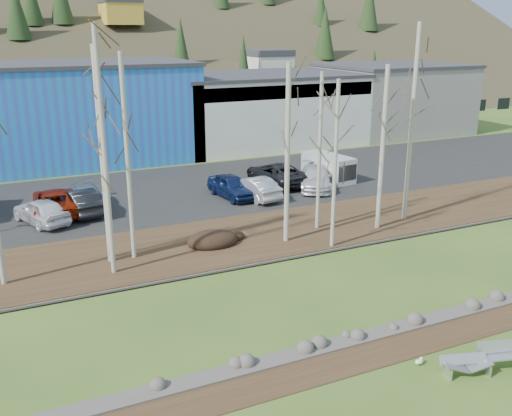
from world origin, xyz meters
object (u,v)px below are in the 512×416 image
car_6 (277,173)px  car_0 (41,211)px  car_3 (87,197)px  van_white (330,168)px  bench_damaged (466,365)px  car_7 (315,178)px  car_4 (232,186)px  seagull (419,361)px  car_1 (81,201)px  bench_intact (506,354)px  car_2 (56,201)px  car_5 (254,188)px

car_6 → car_0: bearing=2.7°
car_3 → van_white: bearing=-0.7°
bench_damaged → car_3: (-8.37, 23.79, 0.47)m
car_7 → car_4: bearing=-154.6°
seagull → car_6: (6.09, 22.76, 0.78)m
car_3 → car_1: bearing=-116.1°
bench_intact → seagull: size_ratio=5.34×
car_2 → car_3: bearing=-162.8°
car_0 → car_1: 2.56m
car_3 → car_6: bearing=1.6°
bench_intact → car_5: (0.52, 21.44, 0.40)m
bench_damaged → seagull: (-1.02, 1.09, -0.21)m
bench_damaged → bench_intact: bearing=9.4°
car_6 → car_7: size_ratio=1.10×
van_white → car_0: bearing=175.5°
car_1 → car_2: bearing=-30.8°
bench_damaged → car_6: size_ratio=0.30×
car_1 → car_5: car_1 is taller
seagull → van_white: (10.18, 22.08, 0.93)m
car_1 → car_4: size_ratio=1.05×
car_6 → seagull: bearing=70.6°
car_6 → car_7: bearing=129.2°
bench_damaged → car_6: car_6 is taller
bench_intact → car_1: bearing=130.0°
bench_damaged → van_white: van_white is taller
car_5 → car_6: size_ratio=0.78×
car_1 → car_2: size_ratio=0.82×
bench_damaged → car_0: bearing=134.3°
car_0 → car_3: 3.50m
bench_damaged → seagull: bearing=150.0°
car_5 → car_7: bearing=176.8°
car_3 → car_5: 10.76m
car_7 → van_white: van_white is taller
bench_intact → car_5: size_ratio=0.44×
car_0 → car_2: 1.83m
car_5 → car_7: (5.01, 0.51, 0.02)m
car_2 → car_4: (11.10, -1.27, -0.03)m
car_1 → van_white: bearing=172.4°
car_4 → car_7: bearing=-10.7°
seagull → bench_damaged: bearing=-66.6°
car_5 → car_7: car_7 is taller
van_white → seagull: bearing=-123.1°
car_4 → car_5: size_ratio=0.99×
seagull → car_4: 21.08m
car_2 → car_6: bearing=-173.9°
bench_intact → car_1: 25.26m
bench_intact → car_2: (-11.84, 23.55, 0.45)m
seagull → car_7: car_7 is taller
car_1 → car_4: car_1 is taller
car_4 → bench_intact: bearing=-95.6°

